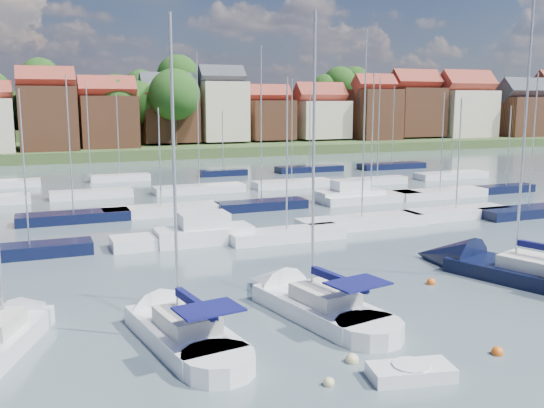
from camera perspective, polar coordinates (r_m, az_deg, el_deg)
name	(u,v)px	position (r m, az deg, el deg)	size (l,w,h in m)	color
ground	(202,198)	(64.77, -6.65, 0.56)	(260.00, 260.00, 0.00)	#485962
sailboat_left	(172,326)	(27.89, -9.39, -11.23)	(4.54, 11.29, 14.95)	white
sailboat_centre	(301,301)	(30.78, 2.79, -9.07)	(5.21, 11.83, 15.57)	white
sailboat_navy	(494,269)	(38.70, 20.21, -5.74)	(7.77, 13.77, 18.41)	black
sailboat_far	(10,332)	(29.20, -23.43, -10.99)	(5.75, 9.59, 12.48)	white
tender	(411,372)	(24.02, 12.94, -15.17)	(3.35, 2.04, 0.67)	white
buoy_b	(329,385)	(23.18, 5.37, -16.62)	(0.42, 0.42, 0.42)	beige
buoy_c	(352,362)	(25.08, 7.54, -14.54)	(0.54, 0.54, 0.54)	beige
buoy_d	(497,354)	(27.17, 20.43, -13.13)	(0.49, 0.49, 0.49)	#D85914
buoy_e	(431,284)	(35.72, 14.74, -7.30)	(0.51, 0.51, 0.51)	#D85914
marina_field	(233,200)	(60.65, -3.70, 0.39)	(79.62, 41.41, 15.93)	white
far_shore_town	(110,123)	(155.64, -15.03, 7.34)	(212.46, 90.00, 22.27)	#3B4B25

